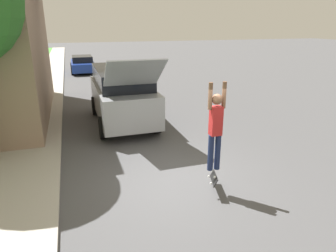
% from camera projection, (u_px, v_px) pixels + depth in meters
% --- Properties ---
extents(ground_plane, '(120.00, 120.00, 0.00)m').
position_uv_depth(ground_plane, '(171.00, 180.00, 7.67)').
color(ground_plane, '#49494C').
extents(sidewalk, '(1.80, 80.00, 0.10)m').
position_uv_depth(sidewalk, '(39.00, 122.00, 12.00)').
color(sidewalk, '#ADA89E').
rests_on(sidewalk, ground_plane).
extents(suv_parked, '(2.15, 5.69, 2.85)m').
position_uv_depth(suv_parked, '(122.00, 94.00, 11.70)').
color(suv_parked, gray).
rests_on(suv_parked, ground_plane).
extents(car_down_street, '(1.88, 4.37, 1.31)m').
position_uv_depth(car_down_street, '(82.00, 64.00, 24.33)').
color(car_down_street, navy).
rests_on(car_down_street, ground_plane).
extents(skateboarder, '(0.41, 0.23, 2.01)m').
position_uv_depth(skateboarder, '(216.00, 126.00, 6.52)').
color(skateboarder, '#192347').
rests_on(skateboarder, ground_plane).
extents(skateboard, '(0.39, 0.78, 0.35)m').
position_uv_depth(skateboard, '(213.00, 178.00, 7.04)').
color(skateboard, black).
rests_on(skateboard, ground_plane).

